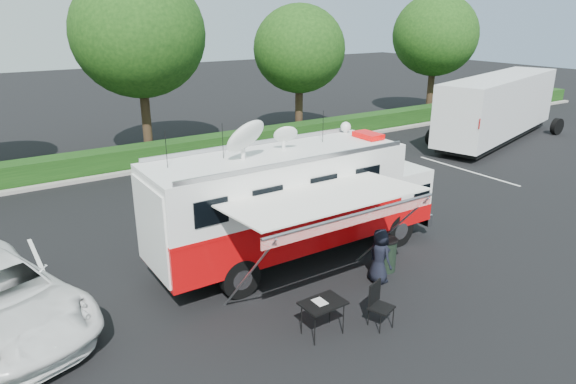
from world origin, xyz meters
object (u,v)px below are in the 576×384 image
folding_table (323,304)px  trash_bin (386,254)px  white_suv (0,330)px  semi_trailer (498,107)px  command_truck (295,201)px

folding_table → trash_bin: 3.66m
white_suv → semi_trailer: (25.45, 5.27, 1.90)m
command_truck → semi_trailer: 18.68m
command_truck → trash_bin: bearing=-50.3°
white_suv → folding_table: folding_table is taller
command_truck → white_suv: 7.97m
trash_bin → command_truck: bearing=129.7°
command_truck → white_suv: bearing=174.9°
command_truck → semi_trailer: bearing=18.6°
command_truck → white_suv: size_ratio=1.50×
trash_bin → semi_trailer: bearing=26.5°
folding_table → semi_trailer: bearing=26.1°
semi_trailer → trash_bin: bearing=-153.5°
command_truck → folding_table: (-1.64, -3.51, -1.03)m
white_suv → trash_bin: size_ratio=6.18×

